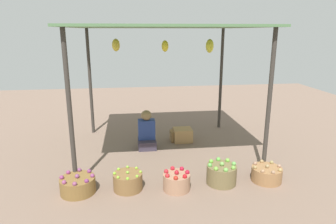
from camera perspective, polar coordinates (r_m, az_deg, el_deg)
name	(u,v)px	position (r m, az deg, el deg)	size (l,w,h in m)	color
ground_plane	(164,149)	(6.13, -0.77, -7.09)	(14.00, 14.00, 0.00)	#7B6354
market_stall_structure	(163,34)	(5.67, -0.87, 14.52)	(3.36, 2.84, 2.41)	#38332D
vendor_person	(147,133)	(6.15, -4.06, -4.06)	(0.36, 0.44, 0.78)	#393241
basket_purple_onions	(78,185)	(4.75, -16.75, -13.09)	(0.51, 0.51, 0.29)	brown
basket_limes	(128,181)	(4.68, -7.63, -12.87)	(0.44, 0.44, 0.30)	brown
basket_red_apples	(176,181)	(4.63, 1.62, -13.01)	(0.41, 0.41, 0.31)	#A5795D
basket_green_apples	(221,174)	(4.87, 10.12, -11.50)	(0.47, 0.47, 0.36)	brown
basket_potatoes	(267,174)	(5.13, 18.21, -11.09)	(0.48, 0.48, 0.28)	#996D44
wooden_crate_near_vendor	(180,136)	(6.58, 2.28, -4.50)	(0.42, 0.27, 0.22)	olive
wooden_crate_stacked_rear	(183,135)	(6.53, 2.79, -4.36)	(0.39, 0.35, 0.28)	#A9814F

